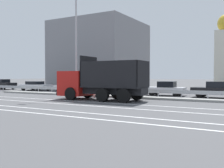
# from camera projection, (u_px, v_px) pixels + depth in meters

# --- Properties ---
(ground_plane) EXTENTS (320.00, 320.00, 0.00)m
(ground_plane) POSITION_uv_depth(u_px,v_px,m) (111.00, 99.00, 22.16)
(ground_plane) COLOR #4C4C4F
(lane_strip_0) EXTENTS (56.96, 0.16, 0.01)m
(lane_strip_0) POSITION_uv_depth(u_px,v_px,m) (90.00, 102.00, 19.82)
(lane_strip_0) COLOR silver
(lane_strip_0) RESTS_ON ground_plane
(lane_strip_1) EXTENTS (56.96, 0.16, 0.01)m
(lane_strip_1) POSITION_uv_depth(u_px,v_px,m) (72.00, 105.00, 17.96)
(lane_strip_1) COLOR silver
(lane_strip_1) RESTS_ON ground_plane
(lane_strip_2) EXTENTS (56.96, 0.16, 0.01)m
(lane_strip_2) POSITION_uv_depth(u_px,v_px,m) (41.00, 109.00, 15.51)
(lane_strip_2) COLOR silver
(lane_strip_2) RESTS_ON ground_plane
(lane_strip_3) EXTENTS (56.96, 0.16, 0.01)m
(lane_strip_3) POSITION_uv_depth(u_px,v_px,m) (22.00, 112.00, 14.30)
(lane_strip_3) COLOR silver
(lane_strip_3) RESTS_ON ground_plane
(median_island) EXTENTS (31.33, 1.10, 0.18)m
(median_island) POSITION_uv_depth(u_px,v_px,m) (122.00, 97.00, 23.80)
(median_island) COLOR gray
(median_island) RESTS_ON ground_plane
(median_guardrail) EXTENTS (56.96, 0.09, 0.78)m
(median_guardrail) POSITION_uv_depth(u_px,v_px,m) (127.00, 91.00, 24.63)
(median_guardrail) COLOR #9EA0A5
(median_guardrail) RESTS_ON ground_plane
(dump_truck) EXTENTS (7.56, 3.00, 3.61)m
(dump_truck) POSITION_uv_depth(u_px,v_px,m) (93.00, 84.00, 21.79)
(dump_truck) COLOR red
(dump_truck) RESTS_ON ground_plane
(median_road_sign) EXTENTS (0.83, 0.16, 2.53)m
(median_road_sign) POSITION_uv_depth(u_px,v_px,m) (98.00, 82.00, 25.08)
(median_road_sign) COLOR white
(median_road_sign) RESTS_ON ground_plane
(street_lamp_1) EXTENTS (0.71, 2.17, 10.39)m
(street_lamp_1) POSITION_uv_depth(u_px,v_px,m) (75.00, 39.00, 26.18)
(street_lamp_1) COLOR #ADADB2
(street_lamp_1) RESTS_ON ground_plane
(parked_car_0) EXTENTS (4.72, 1.98, 1.51)m
(parked_car_0) POSITION_uv_depth(u_px,v_px,m) (2.00, 84.00, 39.01)
(parked_car_0) COLOR black
(parked_car_0) RESTS_ON ground_plane
(parked_car_1) EXTENTS (4.76, 2.00, 1.26)m
(parked_car_1) POSITION_uv_depth(u_px,v_px,m) (35.00, 86.00, 35.73)
(parked_car_1) COLOR silver
(parked_car_1) RESTS_ON ground_plane
(parked_car_2) EXTENTS (4.70, 2.28, 1.30)m
(parked_car_2) POSITION_uv_depth(u_px,v_px,m) (72.00, 87.00, 32.04)
(parked_car_2) COLOR silver
(parked_car_2) RESTS_ON ground_plane
(parked_car_3) EXTENTS (4.38, 2.05, 1.37)m
(parked_car_3) POSITION_uv_depth(u_px,v_px,m) (116.00, 88.00, 28.62)
(parked_car_3) COLOR maroon
(parked_car_3) RESTS_ON ground_plane
(parked_car_4) EXTENTS (3.98, 2.20, 1.43)m
(parked_car_4) POSITION_uv_depth(u_px,v_px,m) (166.00, 88.00, 26.43)
(parked_car_4) COLOR silver
(parked_car_4) RESTS_ON ground_plane
(parked_car_5) EXTENTS (4.34, 1.96, 1.48)m
(parked_car_5) POSITION_uv_depth(u_px,v_px,m) (217.00, 90.00, 23.55)
(parked_car_5) COLOR black
(parked_car_5) RESTS_ON ground_plane
(background_building_0) EXTENTS (13.18, 12.93, 11.06)m
(background_building_0) POSITION_uv_depth(u_px,v_px,m) (100.00, 56.00, 45.15)
(background_building_0) COLOR gray
(background_building_0) RESTS_ON ground_plane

